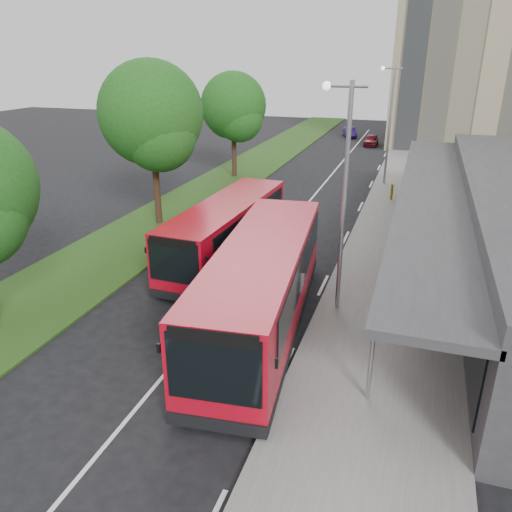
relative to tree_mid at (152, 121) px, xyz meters
The scene contains 15 objects.
ground 12.76m from the tree_mid, 52.23° to the right, with size 120.00×120.00×0.00m, color black.
pavement 17.89m from the tree_mid, 40.07° to the left, with size 5.00×80.00×0.15m, color slate.
grass_verge 12.29m from the tree_mid, 89.93° to the left, with size 5.00×80.00×0.10m, color #244717.
lane_centre_line 10.78m from the tree_mid, 40.30° to the left, with size 0.12×70.00×0.01m, color silver.
kerb_dashes 15.40m from the tree_mid, 43.97° to the left, with size 0.12×56.00×0.01m.
tree_mid is the anchor object (origin of this frame).
tree_far 12.02m from the tree_mid, 90.00° to the left, with size 4.83×4.83×7.75m.
lamp_post_near 13.21m from the tree_mid, 32.36° to the right, with size 1.44×0.28×8.00m.
lamp_post_far 17.10m from the tree_mid, 49.32° to the left, with size 1.44×0.28×8.00m.
bus_main 13.45m from the tree_mid, 45.77° to the right, with size 3.88×11.21×3.12m.
bus_second 7.94m from the tree_mid, 34.16° to the right, with size 2.89×9.79×2.74m.
litter_bin 13.91m from the tree_mid, ahead, with size 0.57×0.57×1.03m, color #392717.
bollard 15.63m from the tree_mid, 35.71° to the left, with size 0.16×0.16×1.01m, color #E1B90B.
car_near 31.22m from the tree_mid, 74.08° to the left, with size 1.35×3.35×1.14m, color maroon.
car_far 35.37m from the tree_mid, 80.92° to the left, with size 1.12×3.21×1.06m, color navy.
Camera 1 is at (6.51, -14.58, 8.93)m, focal length 35.00 mm.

